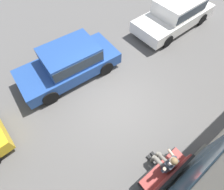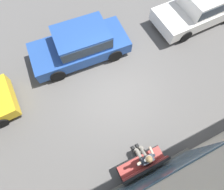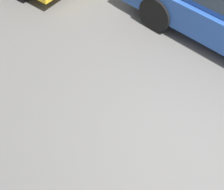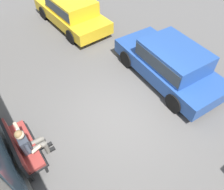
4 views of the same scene
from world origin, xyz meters
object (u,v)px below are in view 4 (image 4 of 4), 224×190
Objects in this scene: person_on_phone at (29,143)px; parked_car_mid at (170,62)px; bench at (20,146)px; parked_car_far at (71,10)px.

parked_car_mid is (0.15, -5.17, 0.09)m from person_on_phone.
parked_car_mid reaches higher than bench.
parked_car_far reaches higher than bench.
bench is 0.30m from person_on_phone.
parked_car_far is (5.47, -4.18, 0.06)m from person_on_phone.
bench is 1.26× the size of person_on_phone.
parked_car_far is at bearing -39.62° from bench.
bench is 6.90m from parked_car_far.
parked_car_mid reaches higher than person_on_phone.
parked_car_mid is at bearing -169.46° from parked_car_far.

